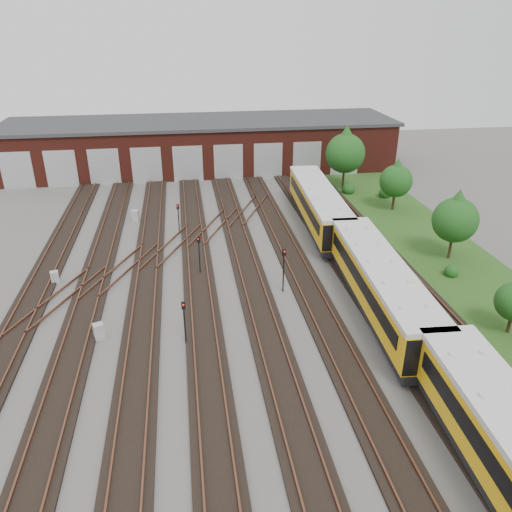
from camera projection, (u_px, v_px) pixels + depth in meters
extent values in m
plane|color=#4B4945|center=(236.00, 333.00, 32.20)|extent=(120.00, 120.00, 0.00)
cube|color=black|center=(7.00, 351.00, 30.28)|extent=(2.40, 70.00, 0.18)
cube|color=brown|center=(19.00, 348.00, 30.30)|extent=(0.10, 70.00, 0.15)
cube|color=black|center=(75.00, 345.00, 30.81)|extent=(2.40, 70.00, 0.18)
cube|color=brown|center=(62.00, 344.00, 30.65)|extent=(0.10, 70.00, 0.15)
cube|color=brown|center=(87.00, 342.00, 30.84)|extent=(0.10, 70.00, 0.15)
cube|color=black|center=(141.00, 340.00, 31.35)|extent=(2.40, 70.00, 0.18)
cube|color=brown|center=(129.00, 338.00, 31.19)|extent=(0.10, 70.00, 0.15)
cube|color=brown|center=(152.00, 336.00, 31.38)|extent=(0.10, 70.00, 0.15)
cube|color=black|center=(205.00, 334.00, 31.89)|extent=(2.40, 70.00, 0.18)
cube|color=brown|center=(193.00, 333.00, 31.72)|extent=(0.10, 70.00, 0.15)
cube|color=brown|center=(216.00, 331.00, 31.92)|extent=(0.10, 70.00, 0.15)
cube|color=black|center=(266.00, 329.00, 32.43)|extent=(2.40, 70.00, 0.18)
cube|color=brown|center=(255.00, 328.00, 32.26)|extent=(0.10, 70.00, 0.15)
cube|color=brown|center=(277.00, 326.00, 32.46)|extent=(0.10, 70.00, 0.15)
cube|color=black|center=(326.00, 324.00, 32.97)|extent=(2.40, 70.00, 0.18)
cube|color=brown|center=(315.00, 323.00, 32.80)|extent=(0.10, 70.00, 0.15)
cube|color=brown|center=(336.00, 321.00, 33.00)|extent=(0.10, 70.00, 0.15)
cube|color=black|center=(383.00, 319.00, 33.51)|extent=(2.40, 70.00, 0.18)
cube|color=brown|center=(373.00, 318.00, 33.34)|extent=(0.10, 70.00, 0.15)
cube|color=brown|center=(394.00, 316.00, 33.54)|extent=(0.10, 70.00, 0.15)
cube|color=black|center=(439.00, 314.00, 34.05)|extent=(2.40, 70.00, 0.18)
cube|color=brown|center=(430.00, 313.00, 33.88)|extent=(0.10, 70.00, 0.15)
cube|color=brown|center=(449.00, 311.00, 34.07)|extent=(0.10, 70.00, 0.15)
cube|color=brown|center=(122.00, 268.00, 39.94)|extent=(5.40, 9.62, 0.15)
cube|color=brown|center=(173.00, 245.00, 44.05)|extent=(5.40, 9.62, 0.15)
cube|color=brown|center=(215.00, 226.00, 48.16)|extent=(5.40, 9.62, 0.15)
cube|color=brown|center=(60.00, 297.00, 35.83)|extent=(5.40, 9.62, 0.15)
cube|color=brown|center=(250.00, 209.00, 52.27)|extent=(5.40, 9.62, 0.15)
cube|color=#551D15|center=(202.00, 146.00, 66.61)|extent=(50.00, 12.00, 6.00)
cube|color=#323235|center=(200.00, 122.00, 65.26)|extent=(51.00, 12.50, 0.40)
cube|color=#A7A9AC|center=(17.00, 170.00, 58.62)|extent=(3.60, 0.12, 4.40)
cube|color=#A7A9AC|center=(61.00, 169.00, 59.29)|extent=(3.60, 0.12, 4.40)
cube|color=#A7A9AC|center=(104.00, 167.00, 59.97)|extent=(3.60, 0.12, 4.40)
cube|color=#A7A9AC|center=(147.00, 165.00, 60.64)|extent=(3.60, 0.12, 4.40)
cube|color=#A7A9AC|center=(188.00, 164.00, 61.32)|extent=(3.60, 0.12, 4.40)
cube|color=#A7A9AC|center=(228.00, 162.00, 61.99)|extent=(3.60, 0.12, 4.40)
cube|color=#A7A9AC|center=(268.00, 161.00, 62.66)|extent=(3.60, 0.12, 4.40)
cube|color=#A7A9AC|center=(307.00, 159.00, 63.34)|extent=(3.60, 0.12, 4.40)
cube|color=#A7A9AC|center=(345.00, 158.00, 64.01)|extent=(3.60, 0.12, 4.40)
cube|color=#224C19|center=(438.00, 250.00, 43.68)|extent=(8.00, 55.00, 0.05)
cube|color=black|center=(498.00, 475.00, 19.15)|extent=(0.87, 14.52, 0.94)
cube|color=black|center=(378.00, 302.00, 34.34)|extent=(3.44, 16.64, 0.66)
cube|color=yellow|center=(380.00, 283.00, 33.67)|extent=(3.77, 16.66, 2.42)
cube|color=silver|center=(382.00, 265.00, 33.08)|extent=(3.88, 16.66, 0.33)
cube|color=black|center=(359.00, 280.00, 33.43)|extent=(0.87, 14.52, 0.94)
cube|color=black|center=(401.00, 278.00, 33.68)|extent=(0.87, 14.52, 0.94)
cube|color=black|center=(317.00, 219.00, 48.62)|extent=(3.44, 16.64, 0.66)
cube|color=yellow|center=(318.00, 204.00, 47.96)|extent=(3.77, 16.66, 2.42)
cube|color=silver|center=(319.00, 190.00, 47.36)|extent=(3.88, 16.66, 0.33)
cube|color=black|center=(303.00, 202.00, 47.71)|extent=(0.87, 14.52, 0.94)
cube|color=black|center=(333.00, 201.00, 47.96)|extent=(0.87, 14.52, 0.94)
cylinder|color=black|center=(185.00, 327.00, 30.57)|extent=(0.10, 0.10, 2.52)
cube|color=black|center=(183.00, 306.00, 29.93)|extent=(0.24, 0.15, 0.48)
sphere|color=red|center=(183.00, 305.00, 29.80)|extent=(0.12, 0.12, 0.12)
cylinder|color=black|center=(179.00, 220.00, 47.07)|extent=(0.09, 0.09, 2.25)
cube|color=black|center=(178.00, 207.00, 46.49)|extent=(0.26, 0.19, 0.47)
sphere|color=red|center=(178.00, 206.00, 46.36)|extent=(0.11, 0.11, 0.11)
cylinder|color=black|center=(200.00, 259.00, 38.97)|extent=(0.09, 0.09, 2.76)
cube|color=black|center=(199.00, 240.00, 38.27)|extent=(0.27, 0.22, 0.47)
sphere|color=red|center=(199.00, 239.00, 38.15)|extent=(0.11, 0.11, 0.11)
cylinder|color=black|center=(283.00, 274.00, 36.43)|extent=(0.10, 0.10, 2.96)
cube|color=black|center=(284.00, 252.00, 35.68)|extent=(0.27, 0.18, 0.51)
sphere|color=red|center=(284.00, 252.00, 35.55)|extent=(0.12, 0.12, 0.12)
cube|color=#A2A5A7|center=(55.00, 277.00, 38.04)|extent=(0.70, 0.63, 0.98)
cube|color=#A2A5A7|center=(135.00, 216.00, 49.80)|extent=(0.71, 0.61, 1.10)
cube|color=#A2A5A7|center=(99.00, 331.00, 31.42)|extent=(0.78, 0.72, 1.06)
cube|color=#A2A5A7|center=(321.00, 236.00, 45.15)|extent=(0.68, 0.59, 1.05)
cube|color=#A2A5A7|center=(360.00, 238.00, 44.93)|extent=(0.64, 0.55, 1.00)
cylinder|color=#302315|center=(343.00, 179.00, 58.88)|extent=(0.26, 0.26, 2.33)
sphere|color=#134413|center=(345.00, 153.00, 57.54)|extent=(4.54, 4.54, 4.54)
cone|color=#134413|center=(346.00, 139.00, 56.85)|extent=(3.89, 3.89, 3.24)
cylinder|color=#302315|center=(393.00, 202.00, 52.50)|extent=(0.26, 0.26, 1.73)
sphere|color=#134413|center=(396.00, 181.00, 51.50)|extent=(3.36, 3.36, 3.36)
cone|color=#134413|center=(397.00, 170.00, 50.99)|extent=(2.88, 2.88, 2.40)
cylinder|color=#302315|center=(450.00, 248.00, 41.76)|extent=(0.23, 0.23, 1.90)
sphere|color=#134413|center=(455.00, 220.00, 40.67)|extent=(3.69, 3.69, 3.69)
cone|color=#134413|center=(458.00, 205.00, 40.10)|extent=(3.17, 3.17, 2.64)
cylinder|color=#302315|center=(509.00, 325.00, 31.90)|extent=(0.22, 0.22, 1.27)
sphere|color=#134413|center=(452.00, 270.00, 39.07)|extent=(1.09, 1.09, 1.09)
sphere|color=#134413|center=(349.00, 187.00, 57.57)|extent=(1.45, 1.45, 1.45)
sphere|color=#134413|center=(385.00, 191.00, 56.33)|extent=(1.37, 1.37, 1.37)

